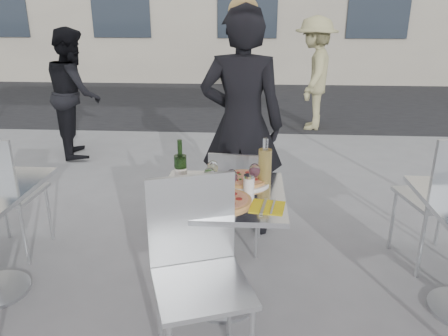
# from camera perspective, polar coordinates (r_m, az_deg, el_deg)

# --- Properties ---
(ground) EXTENTS (80.00, 80.00, 0.00)m
(ground) POSITION_cam_1_polar(r_m,az_deg,el_deg) (2.91, -0.20, -16.98)
(ground) COLOR slate
(street_asphalt) EXTENTS (24.00, 5.00, 0.00)m
(street_asphalt) POSITION_cam_1_polar(r_m,az_deg,el_deg) (8.99, 2.68, 8.84)
(street_asphalt) COLOR black
(street_asphalt) RESTS_ON ground
(main_table) EXTENTS (0.72, 0.72, 0.75)m
(main_table) POSITION_cam_1_polar(r_m,az_deg,el_deg) (2.62, -0.22, -7.53)
(main_table) COLOR #B7BABF
(main_table) RESTS_ON ground
(chair_far) EXTENTS (0.40, 0.41, 0.82)m
(chair_far) POSITION_cam_1_polar(r_m,az_deg,el_deg) (3.20, 1.60, -3.31)
(chair_far) COLOR silver
(chair_far) RESTS_ON ground
(chair_near) EXTENTS (0.58, 0.58, 0.99)m
(chair_near) POSITION_cam_1_polar(r_m,az_deg,el_deg) (2.21, -3.51, -11.84)
(chair_near) COLOR silver
(chair_near) RESTS_ON ground
(woman_diner) EXTENTS (0.69, 0.48, 1.80)m
(woman_diner) POSITION_cam_1_polar(r_m,az_deg,el_deg) (3.43, 2.33, 5.62)
(woman_diner) COLOR black
(woman_diner) RESTS_ON ground
(pedestrian_a) EXTENTS (0.84, 0.93, 1.56)m
(pedestrian_a) POSITION_cam_1_polar(r_m,az_deg,el_deg) (5.73, -18.96, 9.23)
(pedestrian_a) COLOR black
(pedestrian_a) RESTS_ON ground
(pedestrian_b) EXTENTS (0.83, 1.18, 1.67)m
(pedestrian_b) POSITION_cam_1_polar(r_m,az_deg,el_deg) (6.83, 11.66, 11.95)
(pedestrian_b) COLOR tan
(pedestrian_b) RESTS_ON ground
(pizza_near) EXTENTS (0.31, 0.31, 0.02)m
(pizza_near) POSITION_cam_1_polar(r_m,az_deg,el_deg) (2.41, -0.06, -4.22)
(pizza_near) COLOR tan
(pizza_near) RESTS_ON main_table
(pizza_far) EXTENTS (0.32, 0.32, 0.03)m
(pizza_far) POSITION_cam_1_polar(r_m,az_deg,el_deg) (2.69, 2.63, -1.51)
(pizza_far) COLOR white
(pizza_far) RESTS_ON main_table
(salad_plate) EXTENTS (0.22, 0.22, 0.09)m
(salad_plate) POSITION_cam_1_polar(r_m,az_deg,el_deg) (2.54, -1.37, -2.29)
(salad_plate) COLOR white
(salad_plate) RESTS_ON main_table
(wine_bottle) EXTENTS (0.07, 0.08, 0.29)m
(wine_bottle) POSITION_cam_1_polar(r_m,az_deg,el_deg) (2.58, -5.69, -0.18)
(wine_bottle) COLOR #25491B
(wine_bottle) RESTS_ON main_table
(carafe) EXTENTS (0.08, 0.08, 0.29)m
(carafe) POSITION_cam_1_polar(r_m,az_deg,el_deg) (2.63, 5.35, 0.28)
(carafe) COLOR tan
(carafe) RESTS_ON main_table
(sugar_shaker) EXTENTS (0.06, 0.06, 0.11)m
(sugar_shaker) POSITION_cam_1_polar(r_m,az_deg,el_deg) (2.52, 3.26, -2.08)
(sugar_shaker) COLOR white
(sugar_shaker) RESTS_ON main_table
(wineglass_white_a) EXTENTS (0.07, 0.07, 0.16)m
(wineglass_white_a) POSITION_cam_1_polar(r_m,az_deg,el_deg) (2.49, -1.91, -1.00)
(wineglass_white_a) COLOR white
(wineglass_white_a) RESTS_ON main_table
(wineglass_white_b) EXTENTS (0.07, 0.07, 0.16)m
(wineglass_white_b) POSITION_cam_1_polar(r_m,az_deg,el_deg) (2.61, -1.48, 0.00)
(wineglass_white_b) COLOR white
(wineglass_white_b) RESTS_ON main_table
(wineglass_red_a) EXTENTS (0.07, 0.07, 0.16)m
(wineglass_red_a) POSITION_cam_1_polar(r_m,az_deg,el_deg) (2.46, 1.00, -1.26)
(wineglass_red_a) COLOR white
(wineglass_red_a) RESTS_ON main_table
(wineglass_red_b) EXTENTS (0.07, 0.07, 0.16)m
(wineglass_red_b) POSITION_cam_1_polar(r_m,az_deg,el_deg) (2.56, 4.01, -0.44)
(wineglass_red_b) COLOR white
(wineglass_red_b) RESTS_ON main_table
(napkin_left) EXTENTS (0.25, 0.25, 0.01)m
(napkin_left) POSITION_cam_1_polar(r_m,az_deg,el_deg) (2.31, -7.05, -5.69)
(napkin_left) COLOR gold
(napkin_left) RESTS_ON main_table
(napkin_right) EXTENTS (0.21, 0.21, 0.01)m
(napkin_right) POSITION_cam_1_polar(r_m,az_deg,el_deg) (2.36, 5.67, -5.06)
(napkin_right) COLOR gold
(napkin_right) RESTS_ON main_table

